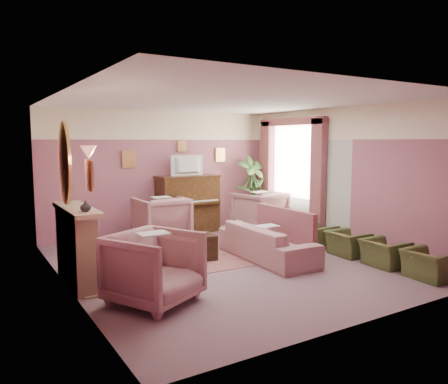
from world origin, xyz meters
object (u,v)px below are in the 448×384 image
coffee_table (187,248)px  olive_chair_a (429,260)px  olive_chair_c (348,240)px  olive_chair_d (317,232)px  floral_armchair_right (260,209)px  olive_chair_b (385,249)px  side_table (255,211)px  piano (188,205)px  floral_armchair_left (161,216)px  television (188,164)px  floral_armchair_front (154,264)px  sofa (267,236)px

coffee_table → olive_chair_a: olive_chair_a is taller
olive_chair_c → olive_chair_d: same height
floral_armchair_right → olive_chair_b: floral_armchair_right is taller
floral_armchair_right → olive_chair_c: (0.11, -2.64, -0.22)m
olive_chair_d → coffee_table: bearing=171.6°
olive_chair_b → side_table: (0.29, 4.22, 0.05)m
piano → olive_chair_a: 5.33m
floral_armchair_left → olive_chair_b: size_ratio=1.51×
olive_chair_b → olive_chair_c: size_ratio=1.00×
television → floral_armchair_front: television is taller
olive_chair_a → olive_chair_c: (0.00, 1.64, 0.00)m
floral_armchair_front → olive_chair_c: 4.02m
sofa → floral_armchair_right: bearing=57.3°
floral_armchair_front → floral_armchair_right: bearing=37.9°
television → floral_armchair_left: television is taller
piano → sofa: piano is taller
floral_armchair_front → olive_chair_d: 4.18m
floral_armchair_front → coffee_table: bearing=51.8°
television → side_table: 2.26m
olive_chair_d → piano: bearing=121.3°
floral_armchair_front → olive_chair_d: floral_armchair_front is taller
floral_armchair_left → olive_chair_c: size_ratio=1.51×
floral_armchair_right → sofa: bearing=-122.7°
television → floral_armchair_right: television is taller
olive_chair_a → olive_chair_c: bearing=90.0°
floral_armchair_right → side_table: 0.88m
floral_armchair_right → coffee_table: bearing=-151.6°
side_table → olive_chair_b: bearing=-94.0°
floral_armchair_left → olive_chair_d: bearing=-41.1°
sofa → coffee_table: bearing=153.4°
olive_chair_b → floral_armchair_front: bearing=173.8°
olive_chair_a → side_table: 5.05m
piano → olive_chair_d: (1.59, -2.62, -0.35)m
sofa → floral_armchair_right: floral_armchair_right is taller
floral_armchair_right → floral_armchair_front: size_ratio=1.00×
coffee_table → olive_chair_b: bearing=-36.9°
television → olive_chair_d: bearing=-58.3°
television → olive_chair_c: (1.59, -3.39, -1.30)m
sofa → television: bearing=93.2°
floral_armchair_left → olive_chair_a: 5.22m
floral_armchair_right → side_table: size_ratio=1.50×
piano → olive_chair_c: bearing=-65.2°
floral_armchair_right → olive_chair_d: bearing=-86.6°
floral_armchair_front → olive_chair_d: size_ratio=1.51×
olive_chair_b → side_table: bearing=86.0°
coffee_table → floral_armchair_left: size_ratio=0.95×
olive_chair_a → side_table: side_table is taller
television → olive_chair_b: 4.68m
coffee_table → olive_chair_d: (2.72, -0.40, 0.08)m
olive_chair_b → floral_armchair_right: bearing=91.8°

